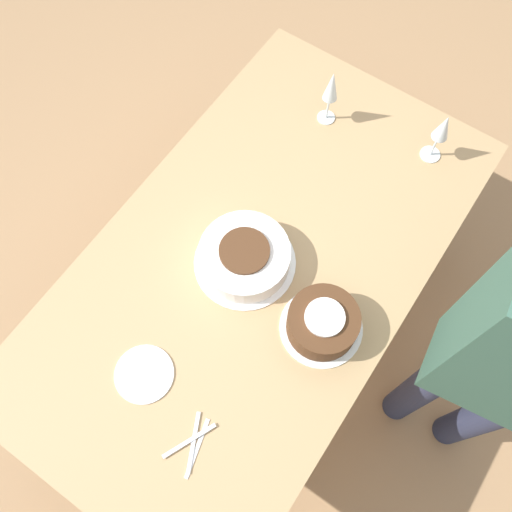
{
  "coord_description": "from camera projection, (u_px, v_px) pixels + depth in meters",
  "views": [
    {
      "loc": [
        -0.58,
        -0.4,
        2.44
      ],
      "look_at": [
        0.0,
        0.0,
        0.8
      ],
      "focal_mm": 40.0,
      "sensor_mm": 36.0,
      "label": 1
    }
  ],
  "objects": [
    {
      "name": "ground_plane",
      "position": [
        256.0,
        328.0,
        2.52
      ],
      "size": [
        12.0,
        12.0,
        0.0
      ],
      "primitive_type": "plane",
      "color": "#A87F56"
    },
    {
      "name": "dining_table",
      "position": [
        256.0,
        273.0,
        1.92
      ],
      "size": [
        1.74,
        0.97,
        0.75
      ],
      "color": "tan",
      "rests_on": "ground_plane"
    },
    {
      "name": "cake_center_white",
      "position": [
        245.0,
        257.0,
        1.79
      ],
      "size": [
        0.33,
        0.33,
        0.1
      ],
      "color": "white",
      "rests_on": "dining_table"
    },
    {
      "name": "cake_front_chocolate",
      "position": [
        323.0,
        323.0,
        1.7
      ],
      "size": [
        0.26,
        0.26,
        0.11
      ],
      "color": "white",
      "rests_on": "dining_table"
    },
    {
      "name": "wine_glass_near",
      "position": [
        331.0,
        88.0,
        1.91
      ],
      "size": [
        0.06,
        0.06,
        0.23
      ],
      "color": "silver",
      "rests_on": "dining_table"
    },
    {
      "name": "wine_glass_far",
      "position": [
        443.0,
        129.0,
        1.86
      ],
      "size": [
        0.07,
        0.07,
        0.21
      ],
      "color": "silver",
      "rests_on": "dining_table"
    },
    {
      "name": "dessert_plate_left",
      "position": [
        144.0,
        374.0,
        1.69
      ],
      "size": [
        0.18,
        0.18,
        0.01
      ],
      "color": "silver",
      "rests_on": "dining_table"
    },
    {
      "name": "fork_pile",
      "position": [
        193.0,
        444.0,
        1.61
      ],
      "size": [
        0.17,
        0.1,
        0.01
      ],
      "color": "silver",
      "rests_on": "dining_table"
    }
  ]
}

